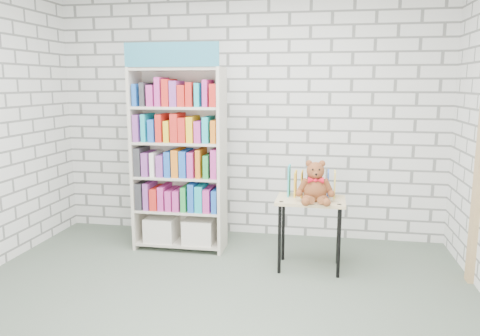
# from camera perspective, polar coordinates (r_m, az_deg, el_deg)

# --- Properties ---
(ground) EXTENTS (4.50, 4.50, 0.00)m
(ground) POSITION_cam_1_polar(r_m,az_deg,el_deg) (3.92, -3.96, -16.84)
(ground) COLOR #4F5C4E
(ground) RESTS_ON ground
(room_shell) EXTENTS (4.52, 4.02, 2.81)m
(room_shell) POSITION_cam_1_polar(r_m,az_deg,el_deg) (3.49, -4.33, 10.23)
(room_shell) COLOR silver
(room_shell) RESTS_ON ground
(bookshelf) EXTENTS (0.97, 0.38, 2.19)m
(bookshelf) POSITION_cam_1_polar(r_m,az_deg,el_deg) (5.03, -7.43, 1.18)
(bookshelf) COLOR beige
(bookshelf) RESTS_ON ground
(display_table) EXTENTS (0.66, 0.46, 0.70)m
(display_table) POSITION_cam_1_polar(r_m,az_deg,el_deg) (4.54, 8.59, -4.93)
(display_table) COLOR tan
(display_table) RESTS_ON ground
(table_books) EXTENTS (0.46, 0.21, 0.27)m
(table_books) POSITION_cam_1_polar(r_m,az_deg,el_deg) (4.59, 8.73, -1.78)
(table_books) COLOR #2BADBC
(table_books) RESTS_ON display_table
(teddy_bear) EXTENTS (0.36, 0.34, 0.39)m
(teddy_bear) POSITION_cam_1_polar(r_m,az_deg,el_deg) (4.38, 9.15, -2.11)
(teddy_bear) COLOR brown
(teddy_bear) RESTS_ON display_table
(door_trim) EXTENTS (0.05, 0.12, 2.10)m
(door_trim) POSITION_cam_1_polar(r_m,az_deg,el_deg) (4.60, 27.13, -0.06)
(door_trim) COLOR tan
(door_trim) RESTS_ON ground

